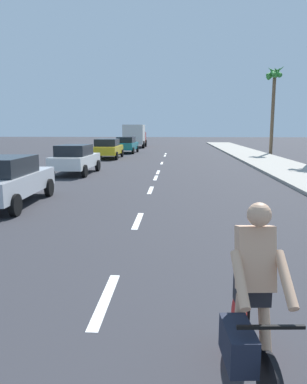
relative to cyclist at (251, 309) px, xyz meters
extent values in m
plane|color=#2D2D33|center=(-1.72, 15.35, -0.83)|extent=(160.00, 160.00, 0.00)
cube|color=#9E998E|center=(5.87, 17.35, -0.76)|extent=(3.60, 80.00, 0.14)
cube|color=white|center=(-1.72, 1.80, -0.83)|extent=(0.16, 1.80, 0.01)
cube|color=white|center=(-1.72, 6.49, -0.83)|extent=(0.16, 1.80, 0.01)
cube|color=white|center=(-1.72, 11.49, -0.83)|extent=(0.16, 1.80, 0.01)
cube|color=white|center=(-1.72, 15.19, -0.83)|extent=(0.16, 1.80, 0.01)
cube|color=white|center=(-1.72, 17.58, -0.83)|extent=(0.16, 1.80, 0.01)
cube|color=white|center=(-1.72, 22.99, -0.83)|extent=(0.16, 1.80, 0.01)
cube|color=white|center=(-1.72, 29.97, -0.83)|extent=(0.16, 1.80, 0.01)
cube|color=white|center=(-1.72, 32.50, -0.83)|extent=(0.16, 1.80, 0.01)
cylinder|color=red|center=(0.01, 0.56, -0.50)|extent=(0.10, 0.66, 0.66)
cube|color=black|center=(0.05, 0.04, -0.32)|extent=(0.10, 0.95, 0.04)
cylinder|color=black|center=(0.03, 0.25, -0.08)|extent=(0.03, 0.03, 0.48)
cube|color=black|center=(0.08, -0.41, 0.05)|extent=(0.56, 0.07, 0.03)
cube|color=tan|center=(0.04, 0.12, 0.45)|extent=(0.36, 0.34, 0.63)
sphere|color=tan|center=(0.04, 0.06, 0.88)|extent=(0.22, 0.22, 0.22)
cube|color=black|center=(0.04, 0.17, 0.12)|extent=(0.33, 0.24, 0.28)
cube|color=black|center=(-0.15, -0.27, -0.20)|extent=(0.28, 0.54, 0.32)
cylinder|color=tan|center=(0.16, 0.12, -0.20)|extent=(0.13, 0.32, 0.62)
cylinder|color=tan|center=(-0.08, 0.11, -0.20)|extent=(0.12, 0.21, 0.63)
cylinder|color=tan|center=(0.26, -0.13, 0.35)|extent=(0.12, 0.49, 0.41)
cylinder|color=tan|center=(-0.14, -0.16, 0.35)|extent=(0.12, 0.49, 0.41)
cube|color=#B7BABF|center=(-6.24, 8.34, -0.14)|extent=(2.06, 4.65, 0.64)
cube|color=black|center=(-6.24, 8.11, 0.46)|extent=(1.77, 2.44, 0.56)
cylinder|color=black|center=(-5.33, 9.93, -0.51)|extent=(0.20, 0.64, 0.64)
cylinder|color=black|center=(-5.23, 6.81, -0.51)|extent=(0.20, 0.64, 0.64)
cube|color=white|center=(-6.12, 16.59, -0.14)|extent=(1.85, 4.17, 0.64)
cube|color=black|center=(-6.13, 16.38, 0.46)|extent=(1.59, 2.19, 0.56)
cylinder|color=black|center=(-6.94, 18.01, -0.51)|extent=(0.20, 0.65, 0.64)
cylinder|color=black|center=(-5.21, 17.96, -0.51)|extent=(0.20, 0.65, 0.64)
cylinder|color=black|center=(-7.03, 15.21, -0.51)|extent=(0.20, 0.65, 0.64)
cylinder|color=black|center=(-5.30, 15.16, -0.51)|extent=(0.20, 0.65, 0.64)
cube|color=gold|center=(-6.25, 26.88, -0.14)|extent=(1.90, 4.49, 0.64)
cube|color=black|center=(-6.25, 26.65, 0.46)|extent=(1.67, 2.34, 0.56)
cylinder|color=black|center=(-7.20, 28.40, -0.51)|extent=(0.18, 0.64, 0.64)
cylinder|color=black|center=(-5.32, 28.41, -0.51)|extent=(0.18, 0.64, 0.64)
cylinder|color=black|center=(-7.19, 25.35, -0.51)|extent=(0.18, 0.64, 0.64)
cylinder|color=black|center=(-5.31, 25.36, -0.51)|extent=(0.18, 0.64, 0.64)
cube|color=#14727A|center=(-5.59, 33.40, -0.14)|extent=(1.94, 4.24, 0.64)
cube|color=black|center=(-5.60, 33.19, 0.46)|extent=(1.64, 2.23, 0.56)
cylinder|color=black|center=(-6.40, 34.85, -0.51)|extent=(0.21, 0.65, 0.64)
cylinder|color=black|center=(-4.65, 34.77, -0.51)|extent=(0.21, 0.65, 0.64)
cylinder|color=black|center=(-6.53, 32.03, -0.51)|extent=(0.21, 0.65, 0.64)
cylinder|color=black|center=(-4.79, 31.95, -0.51)|extent=(0.21, 0.65, 0.64)
cube|color=maroon|center=(-5.94, 45.87, 0.37)|extent=(2.43, 2.37, 1.40)
cube|color=silver|center=(-5.89, 42.88, 0.82)|extent=(2.46, 4.19, 2.30)
cylinder|color=black|center=(-7.13, 45.73, -0.38)|extent=(0.29, 0.90, 0.90)
cylinder|color=black|center=(-4.73, 45.76, -0.38)|extent=(0.29, 0.90, 0.90)
cylinder|color=black|center=(-7.08, 41.83, -0.38)|extent=(0.29, 0.90, 0.90)
cylinder|color=black|center=(-4.68, 41.86, -0.38)|extent=(0.29, 0.90, 0.90)
cylinder|color=brown|center=(8.04, 32.24, 2.94)|extent=(0.30, 0.30, 7.54)
cone|color=#2D8433|center=(8.29, 32.23, 6.56)|extent=(0.49, 1.59, 0.89)
cone|color=#2D8433|center=(8.19, 32.44, 6.56)|extent=(1.63, 1.47, 1.39)
cone|color=#2D8433|center=(7.96, 32.47, 6.56)|extent=(1.41, 0.89, 1.14)
cone|color=#2D8433|center=(7.80, 32.20, 6.56)|extent=(0.60, 1.77, 1.24)
cone|color=#2D8433|center=(7.92, 32.02, 6.56)|extent=(1.41, 1.05, 1.24)
cone|color=#2D8433|center=(8.20, 32.04, 6.56)|extent=(1.30, 1.32, 1.07)
camera|label=1|loc=(-0.70, -3.27, 1.65)|focal=35.05mm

